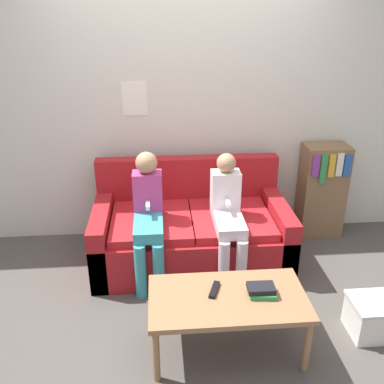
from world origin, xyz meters
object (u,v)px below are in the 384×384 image
couch (191,231)px  bookshelf (322,190)px  tv_remote (214,290)px  storage_box (381,316)px  person_left (148,212)px  person_right (228,212)px  coffee_table (228,302)px

couch → bookshelf: (1.31, 0.36, 0.19)m
tv_remote → bookshelf: bookshelf is taller
couch → bookshelf: 1.37m
couch → tv_remote: size_ratio=9.63×
tv_remote → storage_box: bearing=19.6°
person_left → bookshelf: (1.67, 0.57, -0.12)m
person_left → person_right: (0.65, -0.01, -0.02)m
coffee_table → storage_box: bearing=2.8°
person_left → storage_box: size_ratio=2.36×
coffee_table → person_left: (-0.51, 0.91, 0.21)m
couch → storage_box: (1.24, -1.08, -0.14)m
coffee_table → person_right: size_ratio=1.00×
person_left → tv_remote: (0.43, -0.85, -0.16)m
couch → storage_box: 1.65m
couch → person_left: (-0.36, -0.22, 0.31)m
person_right → bookshelf: (1.02, 0.58, -0.10)m
person_right → bookshelf: size_ratio=1.10×
coffee_table → tv_remote: 0.11m
person_left → person_right: size_ratio=1.03×
bookshelf → person_left: bearing=-161.0°
person_right → storage_box: (0.95, -0.85, -0.43)m
coffee_table → person_left: bearing=119.2°
person_left → tv_remote: person_left is taller
coffee_table → bookshelf: size_ratio=1.10×
tv_remote → bookshelf: (1.24, 1.42, 0.03)m
couch → tv_remote: bearing=-86.3°
person_left → storage_box: (1.60, -0.86, -0.45)m
coffee_table → person_left: person_left is taller
coffee_table → storage_box: (1.09, 0.05, -0.24)m
couch → person_right: (0.29, -0.23, 0.29)m
person_left → person_right: bearing=-0.7°
person_right → tv_remote: (-0.22, -0.84, -0.13)m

